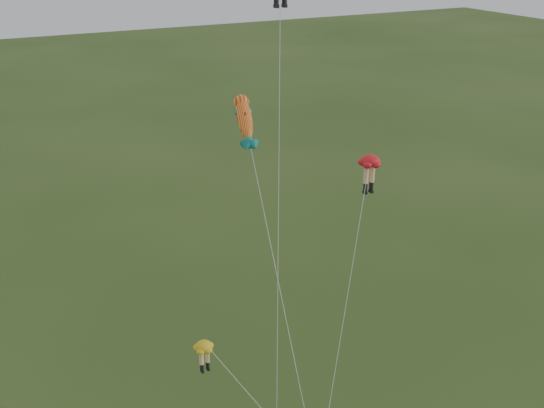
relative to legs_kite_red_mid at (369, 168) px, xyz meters
name	(u,v)px	position (x,y,z in m)	size (l,w,h in m)	color
legs_kite_red_mid	(369,168)	(0.00, 0.00, 0.00)	(7.38, 7.39, 13.68)	red
legs_kite_yellow	(208,353)	(-12.19, -4.86, -5.70)	(5.25, 3.23, 7.90)	gold
fish_kite	(245,119)	(-7.26, 1.46, 3.53)	(1.66, 11.22, 17.81)	gold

